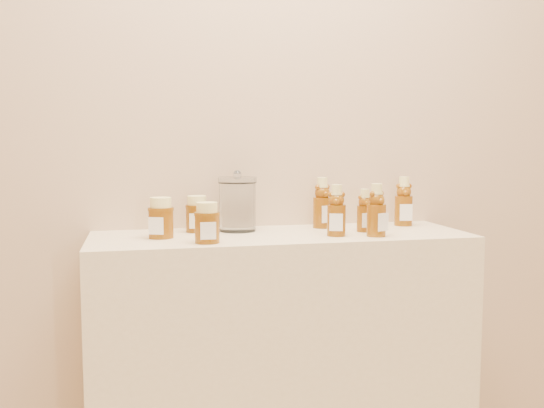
{
  "coord_description": "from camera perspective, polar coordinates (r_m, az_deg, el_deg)",
  "views": [
    {
      "loc": [
        -0.45,
        -0.31,
        1.19
      ],
      "look_at": [
        -0.04,
        1.52,
        1.0
      ],
      "focal_mm": 40.0,
      "sensor_mm": 36.0,
      "label": 1
    }
  ],
  "objects": [
    {
      "name": "bear_bottle_front_left",
      "position": [
        1.89,
        6.09,
        -0.28
      ],
      "size": [
        0.08,
        0.08,
        0.18
      ],
      "primitive_type": null,
      "rotation": [
        0.0,
        0.0,
        -0.35
      ],
      "color": "#623207",
      "rests_on": "display_table"
    },
    {
      "name": "wall_back",
      "position": [
        2.11,
        -0.38,
        10.12
      ],
      "size": [
        3.5,
        0.02,
        2.7
      ],
      "primitive_type": "cube",
      "color": "tan",
      "rests_on": "ground"
    },
    {
      "name": "glass_canister",
      "position": [
        1.99,
        -3.27,
        0.22
      ],
      "size": [
        0.13,
        0.13,
        0.19
      ],
      "primitive_type": null,
      "rotation": [
        0.0,
        0.0,
        -0.02
      ],
      "color": "white",
      "rests_on": "display_table"
    },
    {
      "name": "honey_jar_back",
      "position": [
        1.99,
        -7.08,
        -0.93
      ],
      "size": [
        0.09,
        0.09,
        0.12
      ],
      "primitive_type": null,
      "rotation": [
        0.0,
        0.0,
        -0.16
      ],
      "color": "#623207",
      "rests_on": "display_table"
    },
    {
      "name": "honey_jar_left",
      "position": [
        1.88,
        -10.42,
        -1.28
      ],
      "size": [
        0.11,
        0.11,
        0.12
      ],
      "primitive_type": null,
      "rotation": [
        0.0,
        0.0,
        -0.43
      ],
      "color": "#623207",
      "rests_on": "display_table"
    },
    {
      "name": "bear_bottle_front_right",
      "position": [
        1.9,
        9.81,
        -0.24
      ],
      "size": [
        0.08,
        0.08,
        0.19
      ],
      "primitive_type": null,
      "rotation": [
        0.0,
        0.0,
        0.37
      ],
      "color": "#623207",
      "rests_on": "display_table"
    },
    {
      "name": "honey_jar_front",
      "position": [
        1.77,
        -6.13,
        -1.75
      ],
      "size": [
        0.08,
        0.08,
        0.12
      ],
      "primitive_type": null,
      "rotation": [
        0.0,
        0.0,
        -0.03
      ],
      "color": "#623207",
      "rests_on": "display_table"
    },
    {
      "name": "bear_bottle_back_right",
      "position": [
        2.17,
        12.29,
        0.56
      ],
      "size": [
        0.08,
        0.08,
        0.19
      ],
      "primitive_type": null,
      "rotation": [
        0.0,
        0.0,
        -0.14
      ],
      "color": "#623207",
      "rests_on": "display_table"
    },
    {
      "name": "display_table",
      "position": [
        2.05,
        0.86,
        -15.38
      ],
      "size": [
        1.2,
        0.4,
        0.9
      ],
      "primitive_type": "cube",
      "color": "beige",
      "rests_on": "ground"
    },
    {
      "name": "bear_bottle_back_left",
      "position": [
        2.07,
        4.75,
        0.44
      ],
      "size": [
        0.08,
        0.08,
        0.2
      ],
      "primitive_type": null,
      "rotation": [
        0.0,
        0.0,
        0.29
      ],
      "color": "#623207",
      "rests_on": "display_table"
    },
    {
      "name": "bear_bottle_back_mid",
      "position": [
        2.0,
        8.72,
        -0.34
      ],
      "size": [
        0.05,
        0.05,
        0.16
      ],
      "primitive_type": null,
      "rotation": [
        0.0,
        0.0,
        -0.01
      ],
      "color": "#623207",
      "rests_on": "display_table"
    }
  ]
}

